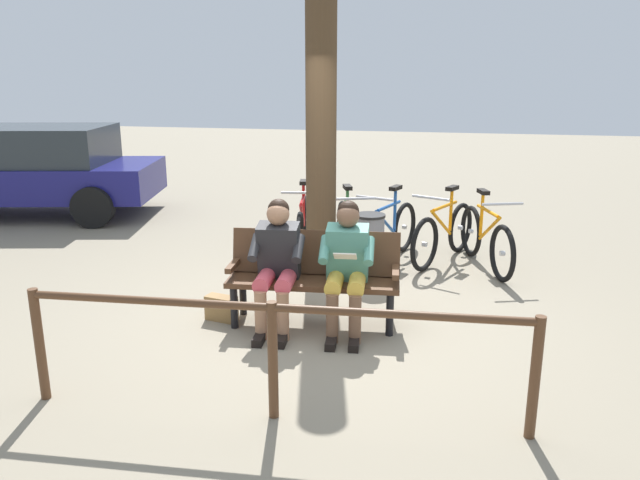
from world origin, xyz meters
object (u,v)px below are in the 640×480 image
Objects in this scene: litter_bin at (370,247)px; handbag at (221,308)px; bicycle_silver at (303,226)px; bicycle_black at (388,233)px; person_companion at (277,259)px; parked_car at (30,169)px; bench at (314,271)px; bicycle_orange at (444,233)px; bicycle_red at (486,239)px; tree_trunk at (321,112)px; person_reading at (347,261)px; bicycle_purple at (350,233)px.

handbag is at bearing 51.50° from litter_bin.
bicycle_silver reaches higher than handbag.
bicycle_black and bicycle_silver have the same top height.
person_companion is 6.46m from parked_car.
bicycle_black is at bearing -108.04° from bench.
bicycle_orange is at bearing 156.67° from parked_car.
bicycle_red reaches higher than bench.
bench is 6.61m from parked_car.
litter_bin is 0.48× the size of bicycle_red.
bicycle_orange is 6.89m from parked_car.
tree_trunk is 2.27× the size of bicycle_silver.
person_reading is 1.33m from handbag.
bench is at bearing -2.74° from bicycle_orange.
parked_car reaches higher than bench.
person_companion reaches higher than bicycle_silver.
bicycle_orange is (-1.40, -0.82, -1.53)m from tree_trunk.
parked_car is (5.95, -2.11, 0.39)m from litter_bin.
handbag is 2.67m from bicycle_black.
bicycle_orange reaches higher than litter_bin.
bicycle_purple is at bearing -62.72° from litter_bin.
person_companion reaches higher than litter_bin.
bicycle_orange is 0.93× the size of bicycle_silver.
bicycle_silver is (0.67, -0.23, 0.00)m from bicycle_purple.
bicycle_black is (-0.72, -0.68, -1.53)m from tree_trunk.
bicycle_purple is (-0.88, -2.20, 0.24)m from handbag.
bicycle_orange is 0.97× the size of bicycle_purple.
bicycle_silver is at bearing -94.89° from handbag.
bicycle_orange is at bearing -122.50° from bench.
bicycle_red is 0.97× the size of bicycle_silver.
person_reading is (-0.33, 0.13, 0.16)m from bench.
bicycle_black is (-1.36, -2.28, 0.24)m from handbag.
person_companion reaches higher than bicycle_purple.
litter_bin is 0.17× the size of parked_car.
person_reading is 2.08m from tree_trunk.
handbag is 2.38m from bicycle_purple.
person_reading is 6.96m from parked_car.
person_reading is at bearing 135.59° from parked_car.
bicycle_orange is 0.70m from bicycle_black.
litter_bin is (-0.59, 0.07, -1.50)m from tree_trunk.
bicycle_red is 1.01× the size of bicycle_purple.
litter_bin is at bearing 8.76° from bicycle_black.
bicycle_red is 2.34m from bicycle_silver.
handbag is 0.19× the size of bicycle_purple.
bicycle_black is 0.49m from bicycle_purple.
tree_trunk is at bearing -75.28° from person_reading.
litter_bin is (-0.34, -1.37, -0.12)m from bench.
bench is at bearing 135.08° from parked_car.
bicycle_red is at bearing 107.31° from bicycle_black.
handbag is 0.18× the size of bicycle_silver.
bicycle_silver is (2.34, -0.19, 0.00)m from bicycle_red.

